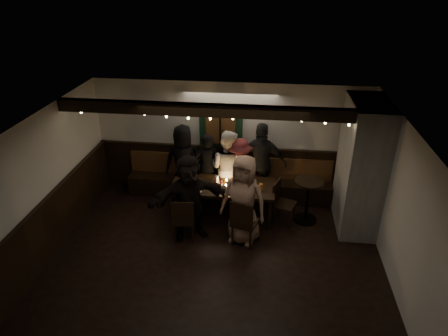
# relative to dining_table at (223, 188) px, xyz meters

# --- Properties ---
(room) EXTENTS (6.02, 5.01, 2.62)m
(room) POSITION_rel_dining_table_xyz_m (1.10, 0.02, 0.38)
(room) COLOR black
(room) RESTS_ON ground
(dining_table) EXTENTS (2.11, 0.91, 0.92)m
(dining_table) POSITION_rel_dining_table_xyz_m (0.00, 0.00, 0.00)
(dining_table) COLOR black
(dining_table) RESTS_ON ground
(chair_near_left) EXTENTS (0.46, 0.46, 0.92)m
(chair_near_left) POSITION_rel_dining_table_xyz_m (-0.63, -0.91, -0.17)
(chair_near_left) COLOR black
(chair_near_left) RESTS_ON ground
(chair_near_right) EXTENTS (0.55, 0.55, 0.98)m
(chair_near_right) POSITION_rel_dining_table_xyz_m (0.50, -0.92, -0.14)
(chair_near_right) COLOR black
(chair_near_right) RESTS_ON ground
(chair_end) EXTENTS (0.53, 0.53, 0.92)m
(chair_end) POSITION_rel_dining_table_xyz_m (1.19, -0.03, -0.18)
(chair_end) COLOR black
(chair_end) RESTS_ON ground
(high_top) EXTENTS (0.59, 0.59, 0.94)m
(high_top) POSITION_rel_dining_table_xyz_m (1.74, 0.07, -0.10)
(high_top) COLOR black
(high_top) RESTS_ON ground
(person_a) EXTENTS (0.96, 0.76, 1.72)m
(person_a) POSITION_rel_dining_table_xyz_m (-0.96, 0.74, 0.17)
(person_a) COLOR black
(person_a) RESTS_ON ground
(person_b) EXTENTS (0.67, 0.53, 1.60)m
(person_b) POSITION_rel_dining_table_xyz_m (-0.43, 0.64, 0.11)
(person_b) COLOR black
(person_b) RESTS_ON ground
(person_c) EXTENTS (1.00, 0.89, 1.70)m
(person_c) POSITION_rel_dining_table_xyz_m (0.03, 0.63, 0.16)
(person_c) COLOR beige
(person_c) RESTS_ON ground
(person_d) EXTENTS (1.05, 0.68, 1.53)m
(person_d) POSITION_rel_dining_table_xyz_m (0.29, 0.64, 0.07)
(person_d) COLOR #561E1F
(person_d) RESTS_ON ground
(person_e) EXTENTS (1.10, 0.49, 1.85)m
(person_e) POSITION_rel_dining_table_xyz_m (0.76, 0.76, 0.24)
(person_e) COLOR black
(person_e) RESTS_ON ground
(person_f) EXTENTS (1.67, 1.12, 1.73)m
(person_f) POSITION_rel_dining_table_xyz_m (-0.54, -0.73, 0.17)
(person_f) COLOR black
(person_f) RESTS_ON ground
(person_g) EXTENTS (0.98, 0.76, 1.78)m
(person_g) POSITION_rel_dining_table_xyz_m (0.48, -0.74, 0.20)
(person_g) COLOR #A57B62
(person_g) RESTS_ON ground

